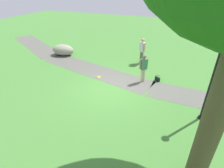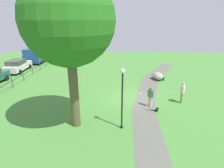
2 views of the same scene
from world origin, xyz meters
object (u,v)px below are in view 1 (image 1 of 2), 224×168
lawn_boulder (63,50)px  man_near_boulder (142,49)px  woman_with_handbag (144,67)px  backpack_by_boulder (70,51)px  lamp_post (216,68)px  handbag_on_grass (157,79)px  frisbee_on_grass (99,77)px

lawn_boulder → man_near_boulder: bearing=-173.6°
lawn_boulder → woman_with_handbag: bearing=164.0°
man_near_boulder → backpack_by_boulder: bearing=1.5°
lamp_post → lawn_boulder: 10.91m
lamp_post → lawn_boulder: lamp_post is taller
woman_with_handbag → handbag_on_grass: size_ratio=4.33×
woman_with_handbag → man_near_boulder: bearing=-74.5°
man_near_boulder → handbag_on_grass: man_near_boulder is taller
lamp_post → backpack_by_boulder: (9.59, -4.73, -2.15)m
lamp_post → frisbee_on_grass: size_ratio=16.73×
handbag_on_grass → backpack_by_boulder: size_ratio=0.95×
backpack_by_boulder → handbag_on_grass: bearing=164.1°
lawn_boulder → backpack_by_boulder: 0.65m
lawn_boulder → handbag_on_grass: lawn_boulder is taller
man_near_boulder → lamp_post: bearing=127.8°
lamp_post → man_near_boulder: size_ratio=2.16×
lamp_post → man_near_boulder: (3.79, -4.88, -1.31)m
lawn_boulder → handbag_on_grass: size_ratio=4.77×
backpack_by_boulder → frisbee_on_grass: 4.93m
lamp_post → handbag_on_grass: bearing=-49.4°
backpack_by_boulder → frisbee_on_grass: backpack_by_boulder is taller
lamp_post → man_near_boulder: 6.32m
woman_with_handbag → man_near_boulder: (0.74, -2.65, 0.08)m
woman_with_handbag → frisbee_on_grass: 2.77m
lawn_boulder → frisbee_on_grass: lawn_boulder is taller
lawn_boulder → frisbee_on_grass: (-4.26, 2.40, -0.40)m
lamp_post → lawn_boulder: bearing=-23.0°
woman_with_handbag → frisbee_on_grass: (2.57, 0.43, -0.94)m
lamp_post → handbag_on_grass: (2.26, -2.64, -2.20)m
frisbee_on_grass → woman_with_handbag: bearing=-170.5°
lamp_post → woman_with_handbag: 4.03m
woman_with_handbag → frisbee_on_grass: size_ratio=7.21×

